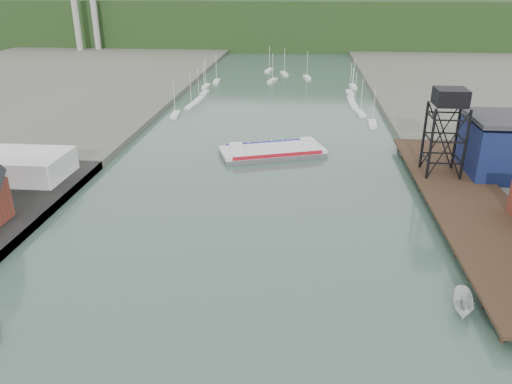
# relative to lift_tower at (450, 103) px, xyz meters

# --- Properties ---
(east_pier) EXTENTS (14.00, 70.00, 2.45)m
(east_pier) POSITION_rel_lift_tower_xyz_m (2.00, -13.00, -13.75)
(east_pier) COLOR black
(east_pier) RESTS_ON ground
(white_shed) EXTENTS (18.00, 12.00, 4.50)m
(white_shed) POSITION_rel_lift_tower_xyz_m (-79.00, -8.00, -11.80)
(white_shed) COLOR silver
(white_shed) RESTS_ON west_quay
(lift_tower) EXTENTS (6.50, 6.50, 16.00)m
(lift_tower) POSITION_rel_lift_tower_xyz_m (0.00, 0.00, 0.00)
(lift_tower) COLOR black
(lift_tower) RESTS_ON east_pier
(marina_sailboats) EXTENTS (57.71, 92.65, 0.90)m
(marina_sailboats) POSITION_rel_lift_tower_xyz_m (-34.92, 80.46, -15.30)
(marina_sailboats) COLOR silver
(marina_sailboats) RESTS_ON ground
(distant_hills) EXTENTS (500.00, 120.00, 80.00)m
(distant_hills) POSITION_rel_lift_tower_xyz_m (-38.98, 243.35, -5.27)
(distant_hills) COLOR black
(distant_hills) RESTS_ON ground
(chain_ferry) EXTENTS (24.33, 15.99, 3.26)m
(chain_ferry) POSITION_rel_lift_tower_xyz_m (-32.55, 13.78, -14.71)
(chain_ferry) COLOR #4F4F52
(chain_ferry) RESTS_ON ground
(motorboat) EXTENTS (3.42, 6.14, 2.24)m
(motorboat) POSITION_rel_lift_tower_xyz_m (-6.83, -41.09, -14.53)
(motorboat) COLOR silver
(motorboat) RESTS_ON ground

